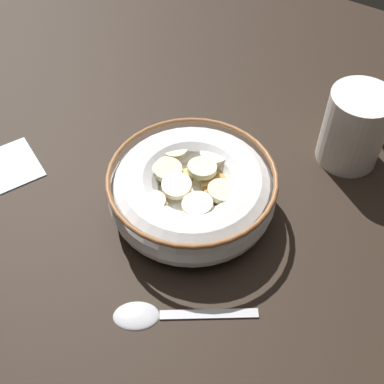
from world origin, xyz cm
name	(u,v)px	position (x,y,z in cm)	size (l,w,h in cm)	color
ground_plane	(192,213)	(0.00, 0.00, -1.00)	(108.77, 108.77, 2.00)	black
cereal_bowl	(192,191)	(0.01, 0.01, 3.18)	(19.12, 19.12, 5.91)	white
spoon	(153,314)	(-13.78, -4.17, 0.35)	(10.04, 13.38, 0.80)	#B7B7BC
coffee_mug	(355,127)	(18.11, -11.97, 4.96)	(10.87, 7.69, 9.92)	white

